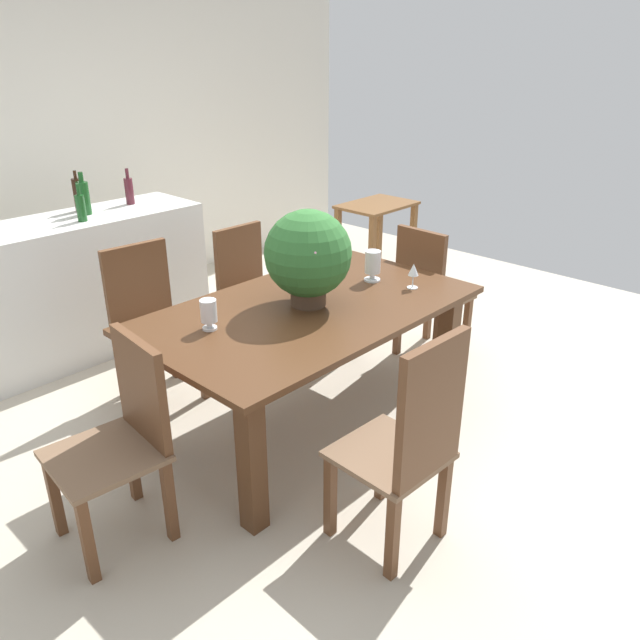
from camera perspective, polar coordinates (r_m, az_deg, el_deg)
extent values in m
plane|color=#BCB29E|center=(3.88, -3.55, -8.05)|extent=(7.04, 7.04, 0.00)
cube|color=silver|center=(5.54, -23.37, 14.30)|extent=(6.40, 0.10, 2.60)
cube|color=#4C2D19|center=(3.38, -1.04, 1.02)|extent=(1.84, 1.09, 0.03)
cube|color=#4C2D19|center=(2.84, -6.29, -12.88)|extent=(0.10, 0.10, 0.72)
cube|color=#4C2D19|center=(3.88, 11.63, -2.42)|extent=(0.10, 0.10, 0.72)
cube|color=#4C2D19|center=(3.41, -15.49, -6.77)|extent=(0.10, 0.10, 0.72)
cube|color=#4C2D19|center=(4.32, 2.39, 0.88)|extent=(0.10, 0.10, 0.72)
cube|color=brown|center=(4.56, 13.32, -0.50)|extent=(0.05, 0.05, 0.43)
cube|color=brown|center=(4.73, 9.91, 0.70)|extent=(0.05, 0.05, 0.43)
cube|color=brown|center=(4.28, 10.67, -1.92)|extent=(0.05, 0.05, 0.43)
cube|color=brown|center=(4.46, 7.15, -0.60)|extent=(0.05, 0.05, 0.43)
cube|color=brown|center=(4.42, 10.48, 2.11)|extent=(0.45, 0.43, 0.03)
cube|color=brown|center=(4.17, 9.16, 4.80)|extent=(0.05, 0.38, 0.51)
cube|color=brown|center=(3.79, -15.52, -6.05)|extent=(0.05, 0.05, 0.43)
cube|color=brown|center=(3.94, -10.66, -4.33)|extent=(0.05, 0.05, 0.43)
cube|color=brown|center=(4.09, -17.87, -4.06)|extent=(0.05, 0.05, 0.43)
cube|color=brown|center=(4.23, -13.27, -2.53)|extent=(0.05, 0.05, 0.43)
cube|color=brown|center=(3.91, -14.66, -1.28)|extent=(0.49, 0.48, 0.03)
cube|color=brown|center=(3.97, -16.42, 3.14)|extent=(0.42, 0.08, 0.51)
cube|color=brown|center=(3.11, -23.20, -14.59)|extent=(0.05, 0.05, 0.43)
cube|color=brown|center=(2.83, -20.57, -18.43)|extent=(0.05, 0.05, 0.43)
cube|color=brown|center=(3.20, -16.88, -12.35)|extent=(0.05, 0.05, 0.43)
cube|color=brown|center=(2.93, -13.66, -15.77)|extent=(0.05, 0.05, 0.43)
cube|color=brown|center=(2.88, -19.18, -11.71)|extent=(0.48, 0.48, 0.03)
cube|color=brown|center=(2.81, -16.10, -6.08)|extent=(0.08, 0.41, 0.48)
cube|color=brown|center=(4.20, -5.52, -2.11)|extent=(0.04, 0.04, 0.43)
cube|color=brown|center=(4.42, -2.03, -0.66)|extent=(0.04, 0.04, 0.43)
cube|color=brown|center=(4.48, -8.78, -0.57)|extent=(0.04, 0.04, 0.43)
cube|color=brown|center=(4.68, -5.35, 0.73)|extent=(0.04, 0.04, 0.43)
cube|color=brown|center=(4.35, -5.54, 2.08)|extent=(0.44, 0.47, 0.03)
cube|color=brown|center=(4.43, -7.47, 5.68)|extent=(0.40, 0.05, 0.46)
cube|color=brown|center=(3.09, 5.70, -12.79)|extent=(0.05, 0.05, 0.43)
cube|color=brown|center=(2.88, 0.95, -15.80)|extent=(0.05, 0.05, 0.43)
cube|color=brown|center=(2.92, 11.25, -15.62)|extent=(0.05, 0.05, 0.43)
cube|color=brown|center=(2.70, 6.67, -19.18)|extent=(0.05, 0.05, 0.43)
cube|color=brown|center=(2.75, 6.35, -12.16)|extent=(0.45, 0.45, 0.03)
cube|color=brown|center=(2.48, 10.19, -8.15)|extent=(0.39, 0.06, 0.60)
cylinder|color=#4C3828|center=(3.38, -1.08, 2.35)|extent=(0.19, 0.19, 0.11)
sphere|color=#2D662D|center=(3.30, -1.11, 6.12)|extent=(0.47, 0.47, 0.47)
sphere|color=#DB9EB2|center=(3.30, -4.03, 6.70)|extent=(0.04, 0.04, 0.04)
sphere|color=#DB9EB2|center=(3.45, 0.68, 8.59)|extent=(0.05, 0.05, 0.05)
sphere|color=#DB9EB2|center=(3.44, 1.67, 5.99)|extent=(0.05, 0.05, 0.05)
sphere|color=#DB9EB2|center=(3.12, -1.25, 6.11)|extent=(0.05, 0.05, 0.05)
sphere|color=#DB9EB2|center=(3.27, 2.30, 5.08)|extent=(0.06, 0.06, 0.06)
sphere|color=#DB9EB2|center=(3.09, -0.47, 6.17)|extent=(0.04, 0.04, 0.04)
cylinder|color=silver|center=(3.76, 4.81, 3.72)|extent=(0.10, 0.10, 0.01)
cylinder|color=silver|center=(3.75, 4.82, 4.09)|extent=(0.03, 0.03, 0.04)
cylinder|color=silver|center=(3.72, 4.87, 5.35)|extent=(0.09, 0.09, 0.13)
cylinder|color=silver|center=(3.15, -10.08, -0.73)|extent=(0.07, 0.07, 0.01)
cylinder|color=silver|center=(3.14, -10.11, -0.37)|extent=(0.03, 0.03, 0.03)
cylinder|color=silver|center=(3.11, -10.20, 0.85)|extent=(0.08, 0.08, 0.11)
cylinder|color=silver|center=(3.67, 8.48, 2.97)|extent=(0.06, 0.06, 0.00)
cylinder|color=silver|center=(3.66, 8.52, 3.55)|extent=(0.01, 0.01, 0.07)
cone|color=silver|center=(3.63, 8.59, 4.61)|extent=(0.06, 0.06, 0.07)
cube|color=silver|center=(4.74, -20.74, 3.06)|extent=(1.70, 0.59, 0.97)
cylinder|color=black|center=(4.76, -21.33, 10.65)|extent=(0.06, 0.06, 0.23)
cylinder|color=black|center=(4.73, -21.58, 12.31)|extent=(0.02, 0.02, 0.06)
cylinder|color=#194C1E|center=(4.65, -20.85, 10.41)|extent=(0.08, 0.08, 0.22)
cylinder|color=#194C1E|center=(4.62, -21.12, 12.15)|extent=(0.03, 0.03, 0.07)
cylinder|color=#511E28|center=(4.86, -17.11, 11.23)|extent=(0.06, 0.06, 0.19)
cylinder|color=#511E28|center=(4.83, -17.30, 12.73)|extent=(0.02, 0.02, 0.07)
cylinder|color=#194C1E|center=(4.47, -21.10, 9.56)|extent=(0.06, 0.06, 0.17)
cylinder|color=#194C1E|center=(4.45, -21.34, 11.10)|extent=(0.02, 0.02, 0.07)
cube|color=brown|center=(5.83, 5.26, 10.48)|extent=(0.70, 0.49, 0.02)
cube|color=brown|center=(5.57, 4.78, 6.03)|extent=(0.05, 0.05, 0.69)
cube|color=brown|center=(6.04, 8.50, 7.30)|extent=(0.05, 0.05, 0.69)
cube|color=brown|center=(5.82, 1.63, 6.89)|extent=(0.05, 0.05, 0.69)
cube|color=brown|center=(6.27, 5.44, 8.07)|extent=(0.05, 0.05, 0.69)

